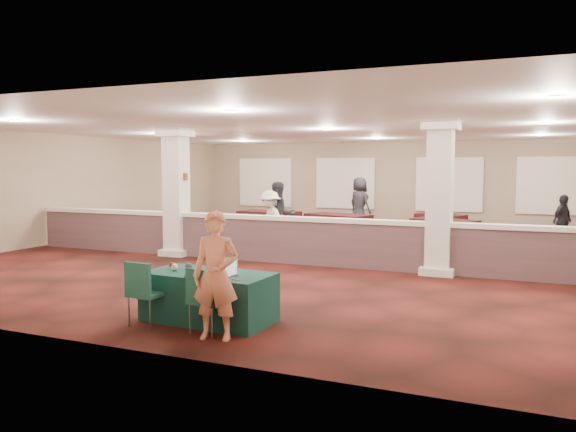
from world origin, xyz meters
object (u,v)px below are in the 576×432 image
at_px(far_table_back_center, 440,224).
at_px(attendee_a, 280,216).
at_px(far_table_front_center, 338,227).
at_px(far_table_back_left, 269,223).
at_px(attendee_b, 270,221).
at_px(attendee_c, 562,221).
at_px(far_table_back_right, 444,232).
at_px(attendee_d, 359,203).
at_px(conf_chair_side, 144,288).
at_px(conf_chair_main, 205,295).
at_px(woman, 216,275).
at_px(far_table_front_left, 153,226).
at_px(far_table_front_right, 430,242).
at_px(near_table, 209,297).

height_order(far_table_back_center, attendee_a, attendee_a).
relative_size(far_table_front_center, far_table_back_left, 1.00).
relative_size(attendee_b, attendee_c, 1.09).
height_order(far_table_front_center, far_table_back_right, far_table_front_center).
bearing_deg(attendee_a, attendee_d, 43.09).
bearing_deg(far_table_back_left, conf_chair_side, -74.43).
height_order(conf_chair_main, attendee_d, attendee_d).
bearing_deg(woman, far_table_front_left, 118.39).
bearing_deg(attendee_d, conf_chair_side, 123.67).
xyz_separation_m(far_table_back_center, attendee_c, (3.60, -2.24, 0.42)).
bearing_deg(far_table_back_center, attendee_c, -31.91).
bearing_deg(far_table_back_left, far_table_back_right, 0.00).
height_order(conf_chair_side, far_table_back_left, conf_chair_side).
relative_size(far_table_front_center, attendee_d, 1.05).
height_order(far_table_back_right, attendee_c, attendee_c).
distance_m(woman, far_table_back_right, 10.52).
relative_size(attendee_a, attendee_d, 0.98).
relative_size(far_table_front_left, attendee_d, 0.85).
height_order(woman, attendee_a, attendee_a).
relative_size(conf_chair_main, far_table_back_right, 0.50).
relative_size(far_table_back_center, far_table_back_right, 0.88).
bearing_deg(far_table_back_right, attendee_c, 10.33).
bearing_deg(woman, far_table_front_center, 87.03).
bearing_deg(attendee_c, woman, -172.36).
xyz_separation_m(conf_chair_side, woman, (1.24, -0.11, 0.29)).
bearing_deg(far_table_front_center, attendee_d, 93.50).
bearing_deg(conf_chair_main, far_table_front_right, 84.88).
distance_m(far_table_back_left, attendee_a, 3.16).
distance_m(far_table_front_right, far_table_back_left, 6.17).
distance_m(near_table, attendee_d, 12.61).
height_order(near_table, conf_chair_side, conf_chair_side).
bearing_deg(far_table_front_left, far_table_back_center, 27.67).
distance_m(conf_chair_side, woman, 1.27).
relative_size(far_table_back_right, attendee_b, 1.12).
xyz_separation_m(far_table_front_left, far_table_back_left, (3.39, 1.65, 0.08)).
bearing_deg(woman, near_table, 115.12).
relative_size(far_table_back_left, far_table_back_right, 1.09).
relative_size(conf_chair_main, far_table_front_left, 0.57).
bearing_deg(far_table_front_right, attendee_c, 45.42).
bearing_deg(near_table, far_table_back_left, 113.13).
bearing_deg(woman, far_table_back_left, 99.34).
bearing_deg(far_table_back_left, far_table_front_left, -153.99).
xyz_separation_m(far_table_back_left, far_table_back_right, (5.61, 0.00, -0.03)).
distance_m(conf_chair_main, far_table_back_right, 10.43).
height_order(far_table_front_right, attendee_d, attendee_d).
height_order(far_table_back_left, attendee_d, attendee_d).
bearing_deg(far_table_back_right, attendee_d, 139.80).
bearing_deg(attendee_a, near_table, -114.00).
bearing_deg(attendee_c, conf_chair_side, -177.87).
bearing_deg(attendee_a, far_table_back_left, 80.56).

